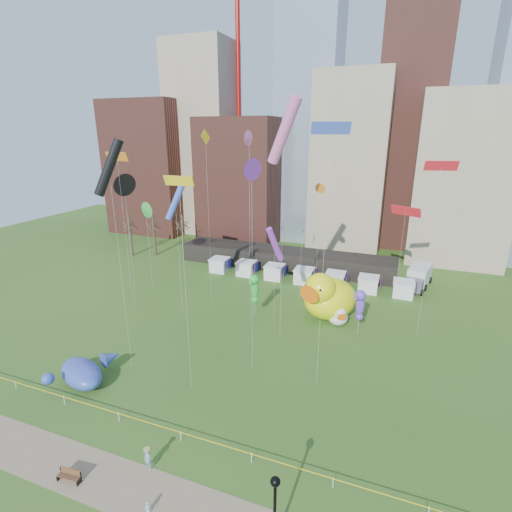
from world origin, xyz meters
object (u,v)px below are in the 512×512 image
at_px(seahorse_purple, 360,303).
at_px(box_truck, 419,276).
at_px(small_duck, 338,316).
at_px(park_bench, 70,475).
at_px(whale_inflatable, 83,372).
at_px(seahorse_green, 255,287).
at_px(toddler, 148,507).
at_px(lamppost, 275,505).
at_px(big_duck, 328,296).
at_px(woman, 148,460).

height_order(seahorse_purple, box_truck, seahorse_purple).
distance_m(small_duck, park_bench, 32.66).
relative_size(whale_inflatable, box_truck, 0.92).
distance_m(seahorse_green, seahorse_purple, 13.31).
distance_m(whale_inflatable, toddler, 16.67).
xyz_separation_m(small_duck, box_truck, (9.74, 17.32, 0.38)).
xyz_separation_m(seahorse_purple, lamppost, (-1.62, -27.44, -0.75)).
distance_m(seahorse_green, whale_inflatable, 21.90).
relative_size(whale_inflatable, toddler, 8.53).
bearing_deg(toddler, lamppost, -16.48).
bearing_deg(whale_inflatable, lamppost, 1.93).
xyz_separation_m(big_duck, toddler, (-5.56, -31.01, -2.62)).
height_order(seahorse_green, box_truck, seahorse_green).
xyz_separation_m(small_duck, seahorse_green, (-10.64, -1.56, 2.99)).
xyz_separation_m(seahorse_green, whale_inflatable, (-10.48, -18.98, -3.07)).
height_order(seahorse_purple, whale_inflatable, seahorse_purple).
bearing_deg(seahorse_green, box_truck, 51.61).
bearing_deg(box_truck, big_duck, -112.02).
bearing_deg(lamppost, park_bench, -177.40).
xyz_separation_m(big_duck, seahorse_purple, (4.31, -2.83, 1.05)).
relative_size(small_duck, whale_inflatable, 0.54).
bearing_deg(lamppost, whale_inflatable, 159.27).
xyz_separation_m(park_bench, toddler, (6.58, -0.07, -0.04)).
relative_size(big_duck, box_truck, 1.22).
bearing_deg(box_truck, seahorse_green, -123.78).
bearing_deg(big_duck, lamppost, -60.20).
relative_size(whale_inflatable, woman, 4.14).
distance_m(small_duck, whale_inflatable, 29.47).
xyz_separation_m(whale_inflatable, park_bench, (7.35, -9.06, -0.69)).
relative_size(seahorse_purple, box_truck, 0.73).
distance_m(big_duck, woman, 29.29).
bearing_deg(toddler, seahorse_green, 75.35).
relative_size(big_duck, lamppost, 1.74).
bearing_deg(lamppost, seahorse_purple, 86.61).
height_order(big_duck, seahorse_purple, big_duck).
bearing_deg(big_duck, seahorse_green, -137.46).
relative_size(small_duck, toddler, 4.59).
relative_size(seahorse_purple, park_bench, 3.27).
distance_m(seahorse_purple, whale_inflatable, 30.62).
bearing_deg(lamppost, small_duck, 92.07).
bearing_deg(small_duck, park_bench, -139.44).
distance_m(park_bench, box_truck, 52.51).
distance_m(big_duck, park_bench, 33.33).
bearing_deg(seahorse_purple, toddler, -84.64).
height_order(box_truck, woman, box_truck).
bearing_deg(toddler, small_duck, 54.73).
distance_m(seahorse_green, park_bench, 28.47).
distance_m(woman, toddler, 3.45).
relative_size(park_bench, lamppost, 0.32).
relative_size(whale_inflatable, lamppost, 1.31).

